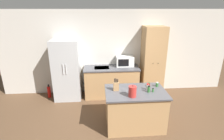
# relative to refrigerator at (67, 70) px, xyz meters

# --- Properties ---
(ground_plane) EXTENTS (14.00, 14.00, 0.00)m
(ground_plane) POSITION_rel_refrigerator_xyz_m (1.51, -1.96, -0.90)
(ground_plane) COLOR brown
(wall_back) EXTENTS (7.20, 0.06, 2.60)m
(wall_back) POSITION_rel_refrigerator_xyz_m (1.51, 0.37, 0.40)
(wall_back) COLOR beige
(wall_back) RESTS_ON ground_plane
(refrigerator) EXTENTS (0.77, 0.71, 1.79)m
(refrigerator) POSITION_rel_refrigerator_xyz_m (0.00, 0.00, 0.00)
(refrigerator) COLOR #B7BABC
(refrigerator) RESTS_ON ground_plane
(back_counter) EXTENTS (1.66, 0.68, 0.93)m
(back_counter) POSITION_rel_refrigerator_xyz_m (1.32, 0.03, -0.43)
(back_counter) COLOR tan
(back_counter) RESTS_ON ground_plane
(pantry_cabinet) EXTENTS (0.64, 0.60, 2.13)m
(pantry_cabinet) POSITION_rel_refrigerator_xyz_m (2.59, 0.06, 0.17)
(pantry_cabinet) COLOR tan
(pantry_cabinet) RESTS_ON ground_plane
(kitchen_island) EXTENTS (1.34, 0.86, 0.89)m
(kitchen_island) POSITION_rel_refrigerator_xyz_m (1.74, -1.55, -0.45)
(kitchen_island) COLOR tan
(kitchen_island) RESTS_ON ground_plane
(microwave) EXTENTS (0.53, 0.36, 0.31)m
(microwave) POSITION_rel_refrigerator_xyz_m (1.74, 0.15, 0.19)
(microwave) COLOR white
(microwave) RESTS_ON back_counter
(knife_block) EXTENTS (0.12, 0.07, 0.29)m
(knife_block) POSITION_rel_refrigerator_xyz_m (1.31, -1.48, 0.10)
(knife_block) COLOR tan
(knife_block) RESTS_ON kitchen_island
(spice_bottle_tall_dark) EXTENTS (0.06, 0.06, 0.15)m
(spice_bottle_tall_dark) POSITION_rel_refrigerator_xyz_m (2.01, -1.61, 0.07)
(spice_bottle_tall_dark) COLOR #337033
(spice_bottle_tall_dark) RESTS_ON kitchen_island
(spice_bottle_short_red) EXTENTS (0.04, 0.04, 0.09)m
(spice_bottle_short_red) POSITION_rel_refrigerator_xyz_m (2.11, -1.61, 0.04)
(spice_bottle_short_red) COLOR #337033
(spice_bottle_short_red) RESTS_ON kitchen_island
(spice_bottle_amber_oil) EXTENTS (0.06, 0.06, 0.15)m
(spice_bottle_amber_oil) POSITION_rel_refrigerator_xyz_m (2.02, -1.49, 0.07)
(spice_bottle_amber_oil) COLOR beige
(spice_bottle_amber_oil) RESTS_ON kitchen_island
(spice_bottle_green_herb) EXTENTS (0.06, 0.06, 0.11)m
(spice_bottle_green_herb) POSITION_rel_refrigerator_xyz_m (2.29, -1.34, 0.05)
(spice_bottle_green_herb) COLOR #337033
(spice_bottle_green_herb) RESTS_ON kitchen_island
(spice_bottle_pale_salt) EXTENTS (0.04, 0.04, 0.10)m
(spice_bottle_pale_salt) POSITION_rel_refrigerator_xyz_m (2.10, -1.35, 0.05)
(spice_bottle_pale_salt) COLOR #B2281E
(spice_bottle_pale_salt) RESTS_ON kitchen_island
(kettle) EXTENTS (0.16, 0.16, 0.25)m
(kettle) POSITION_rel_refrigerator_xyz_m (1.62, -1.79, 0.11)
(kettle) COLOR #B72D28
(kettle) RESTS_ON kitchen_island
(fire_extinguisher) EXTENTS (0.10, 0.10, 0.42)m
(fire_extinguisher) POSITION_rel_refrigerator_xyz_m (-0.61, 0.02, -0.71)
(fire_extinguisher) COLOR red
(fire_extinguisher) RESTS_ON ground_plane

